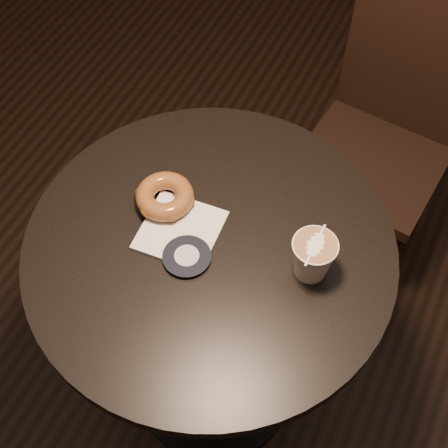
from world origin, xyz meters
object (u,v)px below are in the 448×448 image
Objects in this scene: doughnut at (165,196)px; latte_cup at (313,258)px; pastry_bag at (180,230)px; chair at (392,117)px; cafe_table at (211,293)px.

latte_cup is at bearing -2.78° from doughnut.
doughnut is at bearing 177.22° from latte_cup.
latte_cup is (0.25, 0.03, 0.04)m from pastry_bag.
pastry_bag is 0.07m from doughnut.
chair is at bearing 65.98° from pastry_bag.
chair is (0.18, 0.70, -0.03)m from cafe_table.
pastry_bag is at bearing -103.78° from chair.
chair is 10.27× the size of latte_cup.
cafe_table is 6.66× the size of doughnut.
cafe_table is 5.26× the size of pastry_bag.
latte_cup is (0.00, -0.67, 0.28)m from chair.
latte_cup is at bearing -83.94° from chair.
doughnut reaches higher than cafe_table.
chair reaches higher than doughnut.
chair is at bearing 90.42° from latte_cup.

